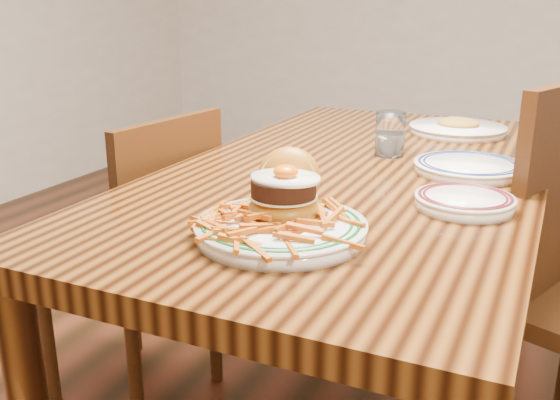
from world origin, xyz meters
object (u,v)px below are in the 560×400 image
at_px(main_plate, 282,213).
at_px(side_plate, 465,200).
at_px(table, 358,202).
at_px(chair_left, 145,256).

xyz_separation_m(main_plate, side_plate, (0.26, 0.27, -0.02)).
bearing_deg(table, side_plate, -38.12).
distance_m(table, main_plate, 0.51).
height_order(main_plate, side_plate, main_plate).
bearing_deg(main_plate, table, 75.55).
height_order(table, side_plate, side_plate).
height_order(chair_left, side_plate, chair_left).
bearing_deg(side_plate, main_plate, -155.32).
bearing_deg(table, main_plate, -87.76).
bearing_deg(main_plate, chair_left, 130.47).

